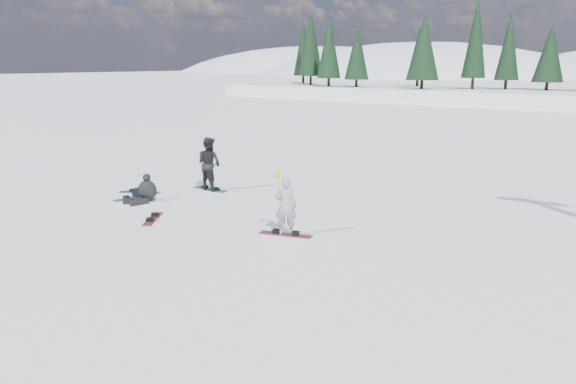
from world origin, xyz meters
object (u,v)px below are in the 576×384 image
object	(u,v)px
snowboarder_man	(209,164)
snowboard_loose_b	(153,219)
snowboard_loose_c	(140,192)
snowboarder_woman	(285,206)
seated_rider	(146,191)
gear_bag	(139,193)
snowboard_loose_a	(134,198)

from	to	relation	value
snowboarder_man	snowboard_loose_b	bearing A→B (deg)	110.47
snowboard_loose_b	snowboard_loose_c	bearing A→B (deg)	-158.05
snowboarder_woman	snowboard_loose_c	world-z (taller)	snowboarder_woman
seated_rider	gear_bag	bearing A→B (deg)	-178.89
snowboarder_man	gear_bag	xyz separation A→B (m)	(-1.20, -2.32, -0.84)
snowboard_loose_c	snowboarder_woman	bearing A→B (deg)	-37.23
snowboarder_man	snowboard_loose_a	size ratio (longest dim) A/B	1.33
gear_bag	snowboard_loose_c	xyz separation A→B (m)	(-0.54, 0.45, -0.14)
snowboarder_man	gear_bag	size ratio (longest dim) A/B	4.42
snowboarder_man	snowboard_loose_b	size ratio (longest dim) A/B	1.33
snowboarder_woman	seated_rider	distance (m)	6.18
snowboard_loose_c	snowboard_loose_b	world-z (taller)	same
snowboarder_woman	snowboarder_man	distance (m)	6.31
snowboard_loose_b	seated_rider	bearing A→B (deg)	-159.94
snowboard_loose_a	snowboard_loose_b	world-z (taller)	same
snowboard_loose_c	seated_rider	bearing A→B (deg)	-60.02
gear_bag	snowboard_loose_c	world-z (taller)	gear_bag
snowboard_loose_c	snowboard_loose_b	xyz separation A→B (m)	(3.20, -2.08, 0.00)
snowboarder_man	gear_bag	world-z (taller)	snowboarder_man
seated_rider	snowboard_loose_b	world-z (taller)	seated_rider
seated_rider	snowboard_loose_c	distance (m)	1.47
snowboard_loose_a	snowboard_loose_b	distance (m)	3.01
seated_rider	snowboarder_woman	bearing A→B (deg)	19.73
snowboarder_woman	snowboard_loose_b	xyz separation A→B (m)	(-4.19, -1.17, -0.82)
seated_rider	gear_bag	xyz separation A→B (m)	(-0.70, 0.26, -0.22)
gear_bag	snowboard_loose_a	world-z (taller)	gear_bag
seated_rider	snowboarder_man	bearing A→B (deg)	100.77
seated_rider	snowboard_loose_c	xyz separation A→B (m)	(-1.24, 0.71, -0.36)
snowboard_loose_a	snowboard_loose_b	bearing A→B (deg)	-106.06
snowboarder_woman	snowboard_loose_b	world-z (taller)	snowboarder_woman
snowboard_loose_c	snowboard_loose_b	size ratio (longest dim) A/B	1.00
seated_rider	snowboard_loose_b	bearing A→B (deg)	-13.28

